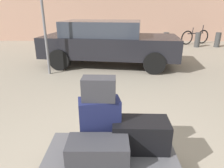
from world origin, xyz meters
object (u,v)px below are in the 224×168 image
duffel_bag_charcoal_topmost_pile (99,89)px  bollard_kerb_near (166,40)px  bollard_kerb_far (218,40)px  suitcase_navy_rear_left (100,123)px  parked_car (108,42)px  bicycle_leaning (195,37)px  bollard_kerb_mid (197,40)px  duffel_bag_charcoal_front_right (98,154)px  duffel_bag_black_stacked_top (140,134)px  no_parking_sign (43,18)px  luggage_cart (111,161)px

duffel_bag_charcoal_topmost_pile → bollard_kerb_near: 8.57m
bollard_kerb_far → suitcase_navy_rear_left: bearing=-122.6°
parked_car → bicycle_leaning: size_ratio=2.70×
bollard_kerb_near → bollard_kerb_mid: size_ratio=1.00×
duffel_bag_charcoal_front_right → bollard_kerb_mid: size_ratio=0.83×
bollard_kerb_mid → suitcase_navy_rear_left: bearing=-117.5°
duffel_bag_black_stacked_top → parked_car: bearing=96.8°
parked_car → bollard_kerb_far: parked_car is taller
parked_car → suitcase_navy_rear_left: bearing=-89.3°
duffel_bag_charcoal_front_right → bollard_kerb_far: (5.19, 8.43, -0.13)m
bollard_kerb_near → no_parking_sign: (-4.40, -4.43, 1.19)m
parked_car → bollard_kerb_far: bearing=32.5°
duffel_bag_charcoal_front_right → bicycle_leaning: size_ratio=0.35×
duffel_bag_black_stacked_top → bollard_kerb_far: bollard_kerb_far is taller
luggage_cart → bicycle_leaning: size_ratio=0.83×
luggage_cart → bollard_kerb_far: bearing=58.5°
parked_car → bollard_kerb_near: parked_car is taller
bollard_kerb_mid → bollard_kerb_far: size_ratio=1.00×
duffel_bag_black_stacked_top → no_parking_sign: 4.43m
bicycle_leaning → parked_car: bearing=-136.6°
duffel_bag_charcoal_front_right → duffel_bag_black_stacked_top: size_ratio=0.97×
parked_car → bollard_kerb_mid: bearing=38.1°
duffel_bag_charcoal_topmost_pile → bicycle_leaning: (4.43, 9.00, -0.65)m
parked_car → bicycle_leaning: parked_car is taller
bollard_kerb_near → no_parking_sign: bearing=-134.8°
duffel_bag_black_stacked_top → luggage_cart: bearing=-154.7°
suitcase_navy_rear_left → duffel_bag_black_stacked_top: size_ratio=0.94×
bicycle_leaning → no_parking_sign: (-6.16, -5.32, 1.16)m
suitcase_navy_rear_left → duffel_bag_black_stacked_top: 0.45m
bollard_kerb_near → suitcase_navy_rear_left: bearing=-108.2°
bollard_kerb_far → duffel_bag_charcoal_topmost_pile: bearing=-122.6°
bollard_kerb_far → bollard_kerb_mid: bearing=180.0°
duffel_bag_black_stacked_top → duffel_bag_charcoal_topmost_pile: bearing=177.0°
bollard_kerb_far → no_parking_sign: size_ratio=0.28×
suitcase_navy_rear_left → duffel_bag_charcoal_front_right: 0.34m
luggage_cart → bollard_kerb_mid: bearing=63.7°
bicycle_leaning → bollard_kerb_far: size_ratio=2.37×
duffel_bag_charcoal_topmost_pile → bollard_kerb_far: bearing=58.7°
bollard_kerb_far → parked_car: bearing=-147.5°
bollard_kerb_near → luggage_cart: bearing=-107.1°
duffel_bag_black_stacked_top → duffel_bag_charcoal_topmost_pile: (-0.44, 0.03, 0.52)m
bollard_kerb_near → bollard_kerb_mid: 1.55m
duffel_bag_charcoal_front_right → parked_car: bearing=90.0°
duffel_bag_charcoal_front_right → duffel_bag_charcoal_topmost_pile: duffel_bag_charcoal_topmost_pile is taller
duffel_bag_black_stacked_top → bollard_kerb_far: bearing=60.6°
duffel_bag_charcoal_topmost_pile → parked_car: parked_car is taller
luggage_cart → no_parking_sign: 4.47m
bollard_kerb_near → bollard_kerb_mid: bearing=0.0°
suitcase_navy_rear_left → bollard_kerb_far: 9.64m
duffel_bag_charcoal_front_right → no_parking_sign: 4.48m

